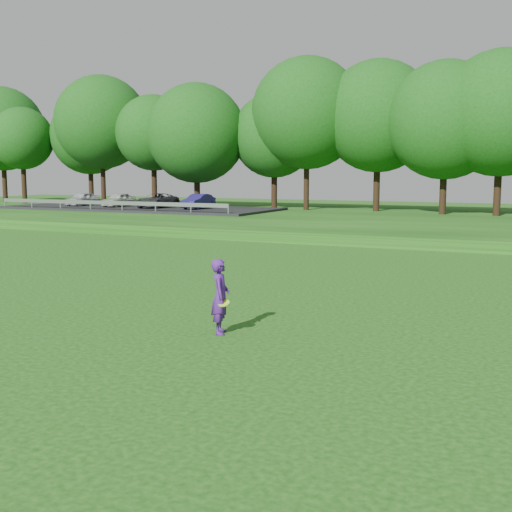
% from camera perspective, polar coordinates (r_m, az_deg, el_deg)
% --- Properties ---
extents(ground, '(140.00, 140.00, 0.00)m').
position_cam_1_polar(ground, '(15.35, -10.31, -6.79)').
color(ground, '#10420C').
rests_on(ground, ground).
extents(berm, '(130.00, 30.00, 0.60)m').
position_cam_1_polar(berm, '(46.97, 14.78, 3.02)').
color(berm, '#10420C').
rests_on(berm, ground).
extents(walking_path, '(130.00, 1.60, 0.04)m').
position_cam_1_polar(walking_path, '(33.41, 10.20, 0.95)').
color(walking_path, gray).
rests_on(walking_path, ground).
extents(treeline, '(104.00, 7.00, 15.00)m').
position_cam_1_polar(treeline, '(50.97, 15.95, 12.09)').
color(treeline, '#154710').
rests_on(treeline, berm).
extents(parking_lot, '(24.00, 9.00, 1.38)m').
position_cam_1_polar(parking_lot, '(55.54, -10.53, 4.51)').
color(parking_lot, black).
rests_on(parking_lot, berm).
extents(woman, '(0.64, 0.76, 1.76)m').
position_cam_1_polar(woman, '(14.94, -3.18, -3.61)').
color(woman, '#4C1C7E').
rests_on(woman, ground).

